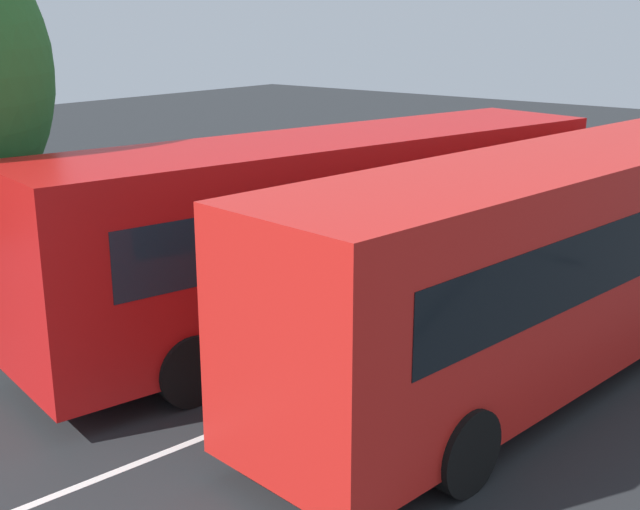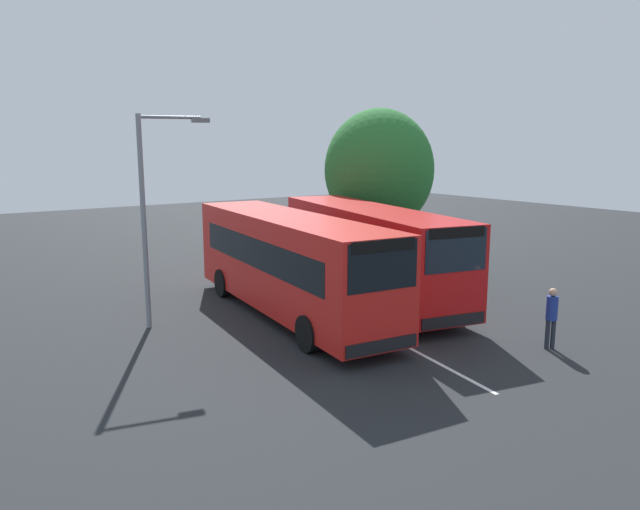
# 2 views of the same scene
# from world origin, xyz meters

# --- Properties ---
(ground_plane) EXTENTS (78.66, 78.66, 0.00)m
(ground_plane) POSITION_xyz_m (0.00, 0.00, 0.00)
(ground_plane) COLOR #232628
(bus_far_left) EXTENTS (11.35, 3.68, 3.44)m
(bus_far_left) POSITION_xyz_m (0.03, -1.83, 1.90)
(bus_far_left) COLOR red
(bus_far_left) RESTS_ON ground
(bus_center_left) EXTENTS (11.40, 4.75, 3.44)m
(bus_center_left) POSITION_xyz_m (-0.37, 1.97, 1.90)
(bus_center_left) COLOR red
(bus_center_left) RESTS_ON ground
(pedestrian) EXTENTS (0.45, 0.45, 1.79)m
(pedestrian) POSITION_xyz_m (7.19, 2.44, 1.06)
(pedestrian) COLOR #232833
(pedestrian) RESTS_ON ground
(lane_stripe_outer_left) EXTENTS (16.88, 2.89, 0.01)m
(lane_stripe_outer_left) POSITION_xyz_m (0.00, 0.00, 0.00)
(lane_stripe_outer_left) COLOR silver
(lane_stripe_outer_left) RESTS_ON ground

